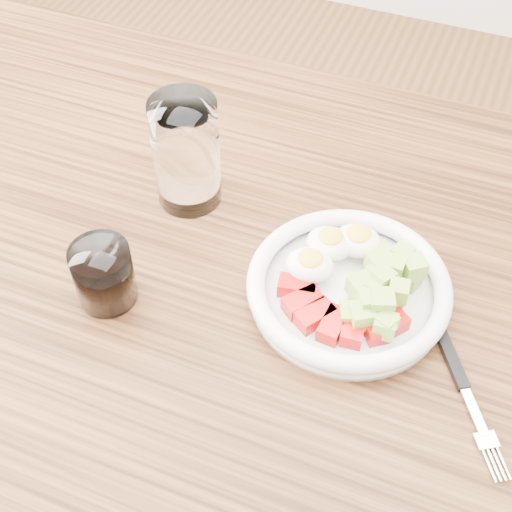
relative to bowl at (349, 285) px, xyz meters
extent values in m
cube|color=brown|center=(-0.76, 0.34, -0.43)|extent=(0.07, 0.07, 0.73)
cube|color=brown|center=(-0.11, -0.01, -0.04)|extent=(1.50, 0.90, 0.04)
cylinder|color=white|center=(0.00, 0.00, -0.02)|extent=(0.23, 0.23, 0.01)
torus|color=white|center=(0.00, 0.00, 0.00)|extent=(0.24, 0.24, 0.02)
cube|color=red|center=(-0.06, -0.03, 0.00)|extent=(0.05, 0.03, 0.02)
cube|color=red|center=(-0.04, -0.05, 0.00)|extent=(0.05, 0.05, 0.02)
cube|color=red|center=(-0.02, -0.06, 0.00)|extent=(0.05, 0.05, 0.02)
cube|color=red|center=(0.00, -0.06, 0.00)|extent=(0.03, 0.05, 0.02)
cube|color=red|center=(0.02, -0.06, 0.00)|extent=(0.03, 0.05, 0.02)
cube|color=red|center=(0.04, -0.05, 0.00)|extent=(0.05, 0.05, 0.02)
cube|color=red|center=(0.06, -0.03, 0.00)|extent=(0.05, 0.05, 0.02)
ellipsoid|color=white|center=(-0.04, 0.04, 0.01)|extent=(0.06, 0.05, 0.03)
ellipsoid|color=yellow|center=(-0.04, 0.04, 0.03)|extent=(0.03, 0.03, 0.01)
ellipsoid|color=white|center=(-0.01, 0.06, 0.01)|extent=(0.06, 0.05, 0.03)
ellipsoid|color=yellow|center=(-0.01, 0.06, 0.03)|extent=(0.03, 0.03, 0.01)
ellipsoid|color=white|center=(-0.05, 0.00, 0.01)|extent=(0.06, 0.05, 0.03)
ellipsoid|color=yellow|center=(-0.05, 0.00, 0.03)|extent=(0.03, 0.03, 0.01)
cube|color=#98BA47|center=(0.02, -0.05, 0.00)|extent=(0.03, 0.03, 0.03)
cube|color=#98BA47|center=(0.02, -0.01, 0.02)|extent=(0.04, 0.04, 0.03)
cube|color=#98BA47|center=(0.04, 0.02, 0.02)|extent=(0.03, 0.03, 0.02)
cube|color=#98BA47|center=(0.03, -0.05, 0.01)|extent=(0.04, 0.04, 0.03)
cube|color=#98BA47|center=(0.04, 0.00, 0.03)|extent=(0.03, 0.03, 0.02)
cube|color=#98BA47|center=(0.03, 0.01, 0.02)|extent=(0.03, 0.03, 0.02)
cube|color=#98BA47|center=(0.05, -0.01, 0.00)|extent=(0.03, 0.03, 0.03)
cube|color=#98BA47|center=(0.02, 0.06, 0.01)|extent=(0.03, 0.03, 0.02)
cube|color=#98BA47|center=(0.04, 0.03, 0.03)|extent=(0.02, 0.02, 0.02)
cube|color=#98BA47|center=(0.05, 0.05, 0.02)|extent=(0.03, 0.03, 0.02)
cube|color=#98BA47|center=(0.06, -0.05, 0.01)|extent=(0.03, 0.03, 0.02)
cube|color=#98BA47|center=(0.03, 0.03, 0.00)|extent=(0.03, 0.03, 0.02)
cube|color=#98BA47|center=(0.04, -0.03, 0.03)|extent=(0.03, 0.03, 0.03)
cube|color=#98BA47|center=(0.03, -0.01, 0.02)|extent=(0.02, 0.02, 0.02)
cube|color=#98BA47|center=(0.03, -0.03, 0.02)|extent=(0.03, 0.03, 0.02)
cube|color=#98BA47|center=(0.04, -0.04, 0.01)|extent=(0.03, 0.03, 0.02)
cube|color=#98BA47|center=(0.07, 0.04, 0.02)|extent=(0.04, 0.04, 0.02)
cube|color=#98BA47|center=(0.06, 0.04, 0.00)|extent=(0.03, 0.03, 0.02)
cube|color=#98BA47|center=(0.06, -0.01, 0.03)|extent=(0.02, 0.02, 0.02)
cube|color=#98BA47|center=(0.06, -0.05, 0.02)|extent=(0.03, 0.03, 0.02)
cube|color=#98BA47|center=(0.02, 0.03, 0.02)|extent=(0.03, 0.03, 0.02)
cube|color=black|center=(0.13, -0.04, -0.02)|extent=(0.06, 0.09, 0.01)
cube|color=silver|center=(0.17, -0.10, -0.02)|extent=(0.04, 0.05, 0.00)
cube|color=silver|center=(0.19, -0.13, -0.02)|extent=(0.03, 0.03, 0.00)
cylinder|color=silver|center=(0.20, -0.16, -0.02)|extent=(0.02, 0.03, 0.00)
cylinder|color=silver|center=(0.20, -0.15, -0.02)|extent=(0.02, 0.03, 0.00)
cylinder|color=silver|center=(0.21, -0.15, -0.02)|extent=(0.02, 0.03, 0.00)
cylinder|color=silver|center=(0.21, -0.15, -0.02)|extent=(0.02, 0.03, 0.00)
cylinder|color=white|center=(-0.25, 0.09, 0.05)|extent=(0.09, 0.09, 0.15)
cylinder|color=white|center=(-0.27, -0.11, 0.02)|extent=(0.07, 0.07, 0.08)
cylinder|color=black|center=(-0.27, -0.11, 0.02)|extent=(0.06, 0.06, 0.07)
camera|label=1|loc=(0.09, -0.53, 0.66)|focal=50.00mm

